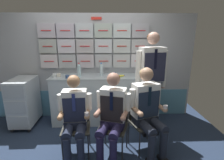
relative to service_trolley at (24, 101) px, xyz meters
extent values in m
cube|color=#222F47|center=(1.31, -0.97, -0.52)|extent=(4.80, 4.80, 0.04)
cube|color=#A6AAB0|center=(1.31, 0.41, 0.57)|extent=(4.20, 0.06, 2.15)
cube|color=#538DAC|center=(1.31, 0.37, -0.21)|extent=(4.12, 0.01, 0.58)
cube|color=silver|center=(0.44, 0.35, 0.72)|extent=(0.34, 0.06, 0.27)
cylinder|color=red|center=(0.44, 0.31, 0.72)|extent=(0.19, 0.01, 0.01)
cube|color=#AEB2B7|center=(0.81, 0.35, 0.72)|extent=(0.34, 0.06, 0.27)
cylinder|color=red|center=(0.81, 0.31, 0.72)|extent=(0.19, 0.01, 0.01)
cube|color=#BDB4BE|center=(1.17, 0.35, 0.72)|extent=(0.34, 0.06, 0.27)
cylinder|color=red|center=(1.17, 0.31, 0.72)|extent=(0.19, 0.01, 0.01)
cube|color=#ACB1B6|center=(1.54, 0.35, 0.72)|extent=(0.34, 0.06, 0.27)
cylinder|color=red|center=(1.54, 0.31, 0.72)|extent=(0.19, 0.01, 0.01)
cube|color=#B4B7B9|center=(1.91, 0.35, 0.72)|extent=(0.34, 0.06, 0.27)
cylinder|color=red|center=(1.91, 0.31, 0.72)|extent=(0.19, 0.01, 0.01)
cube|color=silver|center=(2.27, 0.35, 0.72)|extent=(0.34, 0.06, 0.27)
cylinder|color=red|center=(2.27, 0.31, 0.72)|extent=(0.19, 0.01, 0.01)
cube|color=#AEB4AD|center=(0.44, 0.35, 1.02)|extent=(0.34, 0.06, 0.27)
cylinder|color=red|center=(0.44, 0.31, 1.02)|extent=(0.19, 0.01, 0.01)
cube|color=silver|center=(0.81, 0.35, 1.02)|extent=(0.34, 0.06, 0.27)
cylinder|color=red|center=(0.81, 0.31, 1.02)|extent=(0.19, 0.01, 0.01)
cube|color=#B6B2B5|center=(1.17, 0.35, 1.02)|extent=(0.34, 0.06, 0.27)
cylinder|color=red|center=(1.17, 0.31, 1.02)|extent=(0.19, 0.01, 0.01)
cube|color=silver|center=(1.54, 0.35, 1.02)|extent=(0.34, 0.06, 0.27)
cylinder|color=red|center=(1.54, 0.31, 1.02)|extent=(0.19, 0.01, 0.01)
cube|color=silver|center=(1.91, 0.35, 1.02)|extent=(0.34, 0.06, 0.27)
cylinder|color=red|center=(1.91, 0.31, 1.02)|extent=(0.19, 0.01, 0.01)
cube|color=#B4B6B9|center=(2.27, 0.35, 1.02)|extent=(0.34, 0.06, 0.27)
cylinder|color=red|center=(2.27, 0.31, 1.02)|extent=(0.19, 0.01, 0.01)
cube|color=#BBB4C0|center=(0.44, 0.35, 1.32)|extent=(0.34, 0.06, 0.27)
cylinder|color=red|center=(0.44, 0.31, 1.32)|extent=(0.19, 0.01, 0.01)
cube|color=#BAB2C2|center=(0.81, 0.35, 1.32)|extent=(0.34, 0.06, 0.27)
cylinder|color=red|center=(0.81, 0.31, 1.32)|extent=(0.19, 0.01, 0.01)
cube|color=silver|center=(1.17, 0.35, 1.32)|extent=(0.34, 0.06, 0.27)
cylinder|color=red|center=(1.17, 0.31, 1.32)|extent=(0.19, 0.01, 0.01)
cube|color=#B0BFB6|center=(1.54, 0.35, 1.32)|extent=(0.34, 0.06, 0.27)
cylinder|color=red|center=(1.54, 0.31, 1.32)|extent=(0.19, 0.01, 0.01)
cube|color=silver|center=(1.91, 0.35, 1.32)|extent=(0.34, 0.06, 0.27)
cylinder|color=red|center=(1.91, 0.31, 1.32)|extent=(0.19, 0.01, 0.01)
cube|color=#ADB0BA|center=(2.27, 0.35, 1.32)|extent=(0.34, 0.06, 0.27)
cylinder|color=red|center=(2.27, 0.31, 1.32)|extent=(0.19, 0.01, 0.01)
cube|color=red|center=(1.41, 0.36, 1.55)|extent=(0.20, 0.02, 0.05)
cube|color=#B3C0C7|center=(1.47, 0.12, -0.04)|extent=(1.89, 0.52, 0.93)
cube|color=#A3B1B8|center=(1.47, 0.12, 0.44)|extent=(1.92, 0.53, 0.03)
sphere|color=black|center=(-0.15, -0.27, -0.47)|extent=(0.07, 0.07, 0.07)
sphere|color=black|center=(0.16, -0.27, -0.47)|extent=(0.07, 0.07, 0.07)
sphere|color=black|center=(-0.15, 0.28, -0.47)|extent=(0.07, 0.07, 0.07)
sphere|color=black|center=(0.16, 0.28, -0.47)|extent=(0.07, 0.07, 0.07)
cube|color=silver|center=(0.00, 0.00, 0.00)|extent=(0.40, 0.64, 0.87)
cube|color=#A3AEB6|center=(0.00, -0.32, -0.29)|extent=(0.35, 0.01, 0.23)
cube|color=#A3AEB6|center=(0.00, -0.32, 0.00)|extent=(0.35, 0.01, 0.23)
cube|color=#A3AEB6|center=(0.00, -0.32, 0.29)|extent=(0.35, 0.01, 0.23)
cylinder|color=#28282D|center=(0.00, -0.30, 0.42)|extent=(0.32, 0.02, 0.02)
cylinder|color=#2D2D33|center=(0.97, -1.09, -0.30)|extent=(0.02, 0.02, 0.41)
cylinder|color=#2D2D33|center=(1.33, -1.07, -0.30)|extent=(0.02, 0.02, 0.41)
cylinder|color=#2D2D33|center=(0.95, -0.73, -0.30)|extent=(0.02, 0.02, 0.41)
cylinder|color=#2D2D33|center=(1.31, -0.71, -0.30)|extent=(0.02, 0.02, 0.41)
cube|color=#393730|center=(1.14, -0.90, -0.08)|extent=(0.42, 0.42, 0.02)
cube|color=#393730|center=(1.13, -0.71, 0.13)|extent=(0.37, 0.05, 0.40)
cylinder|color=#2D2D33|center=(0.95, -0.73, 0.13)|extent=(0.02, 0.02, 0.40)
cylinder|color=#2D2D33|center=(1.31, -0.71, 0.13)|extent=(0.02, 0.02, 0.40)
cylinder|color=#1C2134|center=(1.07, -1.22, -0.24)|extent=(0.10, 0.10, 0.41)
cylinder|color=#1C2134|center=(1.24, -1.21, -0.24)|extent=(0.10, 0.10, 0.41)
cylinder|color=#1C2134|center=(1.06, -1.06, -0.02)|extent=(0.15, 0.36, 0.13)
cylinder|color=#1C2134|center=(1.24, -1.05, -0.02)|extent=(0.15, 0.36, 0.13)
cube|color=#1C2134|center=(1.14, -0.90, -0.01)|extent=(0.32, 0.22, 0.12)
cube|color=white|center=(1.14, -0.88, 0.28)|extent=(0.34, 0.20, 0.44)
cube|color=#1D233C|center=(1.15, -0.97, 0.24)|extent=(0.31, 0.03, 0.36)
cube|color=navy|center=(1.15, -0.98, 0.36)|extent=(0.04, 0.01, 0.25)
cylinder|color=white|center=(0.94, -0.89, 0.32)|extent=(0.08, 0.08, 0.24)
cylinder|color=#A67855|center=(0.97, -0.99, 0.18)|extent=(0.08, 0.23, 0.07)
sphere|color=#A67855|center=(0.97, -1.09, 0.18)|extent=(0.08, 0.08, 0.08)
cylinder|color=white|center=(1.34, -0.87, 0.32)|extent=(0.08, 0.08, 0.24)
cylinder|color=#A67855|center=(1.32, -0.97, 0.18)|extent=(0.08, 0.23, 0.07)
sphere|color=#A67855|center=(1.33, -1.07, 0.18)|extent=(0.08, 0.08, 0.08)
cylinder|color=silver|center=(1.33, -1.07, 0.22)|extent=(0.06, 0.06, 0.06)
sphere|color=#A67855|center=(1.14, -0.88, 0.63)|extent=(0.18, 0.18, 0.18)
ellipsoid|color=#51441D|center=(1.14, -0.86, 0.64)|extent=(0.18, 0.17, 0.12)
cylinder|color=#2D2D33|center=(1.46, -1.02, -0.30)|extent=(0.02, 0.02, 0.41)
cylinder|color=#2D2D33|center=(1.80, -1.13, -0.30)|extent=(0.02, 0.02, 0.41)
cylinder|color=#2D2D33|center=(1.56, -0.68, -0.30)|extent=(0.02, 0.02, 0.41)
cylinder|color=#2D2D33|center=(1.91, -0.78, -0.30)|extent=(0.02, 0.02, 0.41)
cube|color=#393730|center=(1.68, -0.90, -0.08)|extent=(0.50, 0.50, 0.02)
cube|color=#393730|center=(1.74, -0.72, 0.13)|extent=(0.36, 0.13, 0.40)
cylinder|color=#2D2D33|center=(1.56, -0.68, 0.13)|extent=(0.02, 0.02, 0.40)
cylinder|color=#2D2D33|center=(1.91, -0.78, 0.13)|extent=(0.02, 0.02, 0.40)
cylinder|color=#1C1937|center=(1.50, -1.19, -0.24)|extent=(0.10, 0.10, 0.41)
cylinder|color=#1C1937|center=(1.67, -1.25, -0.24)|extent=(0.10, 0.10, 0.41)
cylinder|color=#1C1937|center=(1.55, -1.03, -0.02)|extent=(0.23, 0.39, 0.13)
cylinder|color=#1C1937|center=(1.72, -1.09, -0.02)|extent=(0.23, 0.39, 0.13)
cube|color=#1C1937|center=(1.68, -0.90, -0.01)|extent=(0.38, 0.29, 0.12)
cube|color=white|center=(1.69, -0.88, 0.29)|extent=(0.39, 0.29, 0.47)
cube|color=black|center=(1.66, -0.98, 0.25)|extent=(0.31, 0.11, 0.37)
cube|color=black|center=(1.66, -0.99, 0.37)|extent=(0.04, 0.02, 0.26)
cylinder|color=white|center=(1.49, -0.82, 0.34)|extent=(0.08, 0.08, 0.25)
cylinder|color=#A57462|center=(1.48, -0.93, 0.19)|extent=(0.13, 0.24, 0.07)
sphere|color=#A57462|center=(1.45, -1.03, 0.19)|extent=(0.08, 0.08, 0.08)
cylinder|color=white|center=(1.88, -0.94, 0.34)|extent=(0.08, 0.08, 0.25)
cylinder|color=#A57462|center=(1.83, -1.04, 0.19)|extent=(0.13, 0.24, 0.07)
sphere|color=#A57462|center=(1.80, -1.14, 0.19)|extent=(0.08, 0.08, 0.08)
sphere|color=#A57462|center=(1.69, -0.88, 0.65)|extent=(0.18, 0.18, 0.18)
ellipsoid|color=brown|center=(1.69, -0.87, 0.67)|extent=(0.22, 0.21, 0.13)
cylinder|color=#2D2D33|center=(2.06, -1.02, -0.30)|extent=(0.02, 0.02, 0.41)
cylinder|color=#2D2D33|center=(2.40, -0.91, -0.30)|extent=(0.02, 0.02, 0.41)
cylinder|color=#2D2D33|center=(1.95, -0.68, -0.30)|extent=(0.02, 0.02, 0.41)
cylinder|color=#2D2D33|center=(2.29, -0.57, -0.30)|extent=(0.02, 0.02, 0.41)
cube|color=#393730|center=(2.17, -0.80, -0.08)|extent=(0.51, 0.51, 0.02)
cube|color=#393730|center=(2.11, -0.62, 0.13)|extent=(0.36, 0.14, 0.40)
cylinder|color=#2D2D33|center=(1.95, -0.68, 0.13)|extent=(0.02, 0.02, 0.40)
cylinder|color=#2D2D33|center=(2.29, -0.57, 0.13)|extent=(0.02, 0.02, 0.40)
cube|color=black|center=(2.39, -1.14, -0.47)|extent=(0.16, 0.24, 0.06)
cylinder|color=#1C202C|center=(2.20, -1.17, -0.24)|extent=(0.10, 0.10, 0.41)
cylinder|color=#1C202C|center=(2.38, -1.10, -0.24)|extent=(0.10, 0.10, 0.41)
cylinder|color=#1C202C|center=(2.14, -1.00, -0.02)|extent=(0.25, 0.42, 0.13)
cylinder|color=#1C202C|center=(2.32, -0.93, -0.02)|extent=(0.25, 0.42, 0.13)
cube|color=#1C202C|center=(2.17, -0.80, -0.01)|extent=(0.40, 0.30, 0.12)
cube|color=white|center=(2.17, -0.78, 0.30)|extent=(0.42, 0.32, 0.50)
cube|color=#1B273B|center=(2.20, -0.88, 0.26)|extent=(0.33, 0.12, 0.40)
cube|color=black|center=(2.20, -0.89, 0.39)|extent=(0.04, 0.02, 0.28)
cylinder|color=white|center=(1.96, -0.85, 0.36)|extent=(0.08, 0.08, 0.27)
cylinder|color=tan|center=(2.02, -0.95, 0.20)|extent=(0.14, 0.26, 0.07)
sphere|color=tan|center=(2.05, -1.05, 0.20)|extent=(0.08, 0.08, 0.08)
cylinder|color=white|center=(2.37, -0.71, 0.36)|extent=(0.08, 0.08, 0.27)
cylinder|color=tan|center=(2.39, -0.82, 0.20)|extent=(0.14, 0.26, 0.07)
sphere|color=tan|center=(2.43, -0.93, 0.20)|extent=(0.08, 0.08, 0.08)
cylinder|color=silver|center=(2.43, -0.93, 0.24)|extent=(0.06, 0.06, 0.06)
sphere|color=tan|center=(2.17, -0.78, 0.69)|extent=(0.20, 0.20, 0.20)
ellipsoid|color=tan|center=(2.16, -0.76, 0.71)|extent=(0.24, 0.23, 0.14)
cube|color=black|center=(2.26, -0.39, -0.47)|extent=(0.13, 0.25, 0.06)
cube|color=black|center=(2.46, -0.36, -0.47)|extent=(0.13, 0.25, 0.06)
cylinder|color=#151E37|center=(2.26, -0.36, 0.02)|extent=(0.12, 0.12, 0.92)
cylinder|color=#151E37|center=(2.44, -0.33, 0.02)|extent=(0.12, 0.12, 0.92)
cube|color=white|center=(2.35, -0.35, 0.76)|extent=(0.44, 0.30, 0.57)
cube|color=#222439|center=(2.38, -0.46, 0.73)|extent=(0.36, 0.08, 0.48)
cube|color=black|center=(2.38, -0.47, 0.87)|extent=(0.04, 0.02, 0.32)
cylinder|color=white|center=(2.12, -0.39, 0.68)|extent=(0.08, 0.08, 0.63)
sphere|color=tan|center=(2.12, -0.39, 0.36)|extent=(0.08, 0.08, 0.08)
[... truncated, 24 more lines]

